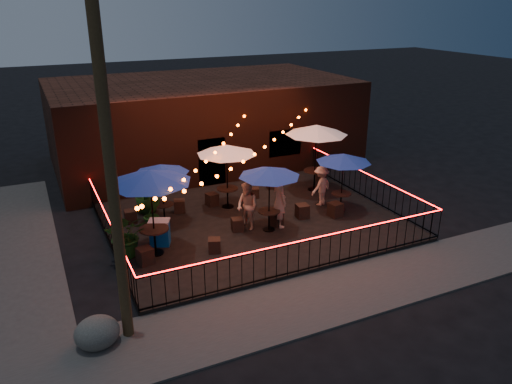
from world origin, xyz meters
The scene contains 35 objects.
ground centered at (0.00, 0.00, 0.00)m, with size 110.00×110.00×0.00m, color black.
patio centered at (0.00, 2.00, 0.07)m, with size 10.00×8.00×0.15m, color black.
sidewalk centered at (0.00, -3.25, 0.03)m, with size 18.00×2.50×0.05m, color #3B3836.
brick_building centered at (1.00, 9.99, 2.00)m, with size 14.00×8.00×4.00m.
utility_pole centered at (-5.40, -2.60, 4.00)m, with size 0.26×0.26×8.00m, color #392B17.
fence_front centered at (0.00, -2.00, 0.66)m, with size 10.00×0.04×1.04m.
fence_left centered at (-5.00, 2.00, 0.66)m, with size 0.04×8.00×1.04m.
fence_right centered at (5.00, 2.00, 0.66)m, with size 0.04×8.00×1.04m.
festoon_lights centered at (-1.01, 1.70, 2.52)m, with size 10.02×8.72×1.32m.
cafe_table_0 centered at (-3.80, 0.96, 2.67)m, with size 2.53×2.53×2.76m.
cafe_table_1 centered at (-2.89, 3.20, 2.11)m, with size 2.29×2.29×2.15m.
cafe_table_2 centered at (0.18, 0.98, 2.24)m, with size 2.49×2.49×2.29m.
cafe_table_3 centered at (-0.33, 3.48, 2.40)m, with size 2.64×2.64×2.47m.
cafe_table_4 centered at (3.39, 1.36, 2.18)m, with size 2.07×2.07×2.23m.
cafe_table_5 centered at (3.63, 3.66, 2.68)m, with size 3.16×3.16×2.77m.
bistro_chair_0 centered at (-4.24, 0.45, 0.40)m, with size 0.43×0.43×0.51m, color black.
bistro_chair_1 centered at (-2.09, 0.27, 0.37)m, with size 0.38×0.38×0.45m, color black.
bistro_chair_2 centered at (-4.01, 3.62, 0.38)m, with size 0.39×0.39×0.47m, color black.
bistro_chair_3 centered at (-2.15, 3.81, 0.39)m, with size 0.40×0.40×0.48m, color black.
bistro_chair_4 centered at (-0.83, 1.38, 0.37)m, with size 0.38×0.38×0.45m, color black.
bistro_chair_5 centered at (0.59, 1.19, 0.37)m, with size 0.37×0.37×0.43m, color black.
bistro_chair_6 centered at (-0.82, 3.88, 0.39)m, with size 0.41×0.41×0.48m, color black.
bistro_chair_7 centered at (1.02, 3.93, 0.35)m, with size 0.33×0.33×0.40m, color black.
bistro_chair_8 centered at (1.74, 1.39, 0.40)m, with size 0.43×0.43×0.51m, color black.
bistro_chair_9 centered at (2.90, 0.99, 0.41)m, with size 0.44×0.44×0.52m, color black.
bistro_chair_10 centered at (2.09, 4.56, 0.38)m, with size 0.39×0.39×0.46m, color black.
bistro_chair_11 centered at (4.53, 4.52, 0.41)m, with size 0.43×0.43×0.51m, color black.
patron_a centered at (0.64, 1.11, 1.10)m, with size 0.69×0.46×1.90m, color tan.
patron_b centered at (-0.45, 1.40, 0.99)m, with size 0.81×0.63×1.67m, color tan.
patron_c centered at (3.01, 2.17, 0.92)m, with size 1.00×0.58×1.55m, color tan.
potted_shrub_a centered at (-4.60, 1.19, 0.85)m, with size 1.27×1.10×1.41m, color #193B13.
potted_shrub_b centered at (-3.42, 2.64, 0.75)m, with size 0.66×0.54×1.21m, color #183E0C.
potted_shrub_c centered at (-3.25, 4.30, 0.92)m, with size 0.87×0.87×1.55m, color #1B3E12.
cooler centered at (-3.51, 1.48, 0.59)m, with size 0.79×0.70×0.87m.
boulder centered at (-6.12, -2.70, 0.38)m, with size 0.97×0.82×0.75m, color #464641.
Camera 1 is at (-6.87, -12.96, 7.60)m, focal length 35.00 mm.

